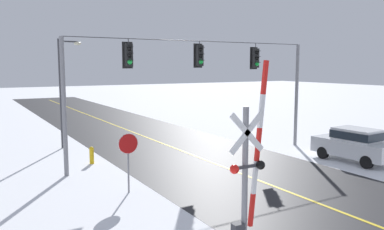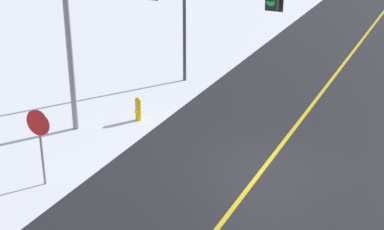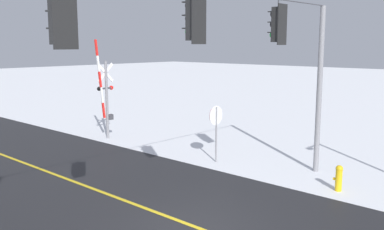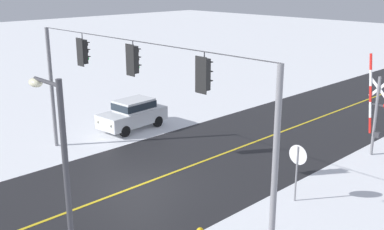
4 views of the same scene
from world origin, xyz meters
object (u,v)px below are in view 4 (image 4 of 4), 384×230
at_px(stop_sign, 298,161).
at_px(railroad_crossing, 375,110).
at_px(streetlamp_near, 63,187).
at_px(parked_car_white, 133,113).

relative_size(stop_sign, railroad_crossing, 0.46).
height_order(stop_sign, railroad_crossing, railroad_crossing).
relative_size(stop_sign, streetlamp_near, 0.36).
distance_m(railroad_crossing, streetlamp_near, 17.16).
bearing_deg(streetlamp_near, railroad_crossing, -88.68).
height_order(railroad_crossing, streetlamp_near, streetlamp_near).
relative_size(parked_car_white, streetlamp_near, 0.66).
xyz_separation_m(stop_sign, streetlamp_near, (-0.14, 10.03, 2.20)).
bearing_deg(parked_car_white, streetlamp_near, 137.55).
bearing_deg(railroad_crossing, streetlamp_near, 91.32).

